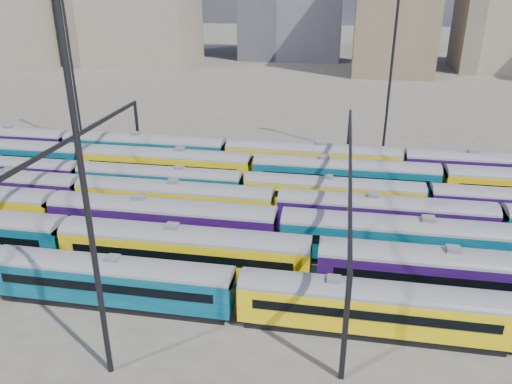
# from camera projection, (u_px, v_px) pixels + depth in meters

# --- Properties ---
(ground) EXTENTS (500.00, 500.00, 0.00)m
(ground) POSITION_uv_depth(u_px,v_px,m) (248.00, 227.00, 52.07)
(ground) COLOR #46423B
(ground) RESTS_ON ground
(rake_1) EXTENTS (153.97, 3.21, 5.42)m
(rake_1) POSITION_uv_depth(u_px,v_px,m) (456.00, 270.00, 38.95)
(rake_1) COLOR black
(rake_1) RESTS_ON ground
(rake_2) EXTENTS (134.12, 3.27, 5.52)m
(rake_2) POSITION_uv_depth(u_px,v_px,m) (279.00, 226.00, 45.78)
(rake_2) COLOR black
(rake_2) RESTS_ON ground
(rake_3) EXTENTS (127.67, 3.11, 5.25)m
(rake_3) POSITION_uv_depth(u_px,v_px,m) (276.00, 205.00, 50.52)
(rake_3) COLOR black
(rake_3) RESTS_ON ground
(rake_4) EXTENTS (98.45, 2.89, 4.85)m
(rake_4) POSITION_uv_depth(u_px,v_px,m) (333.00, 191.00, 54.24)
(rake_4) COLOR black
(rake_4) RESTS_ON ground
(rake_5) EXTENTS (109.24, 3.20, 5.40)m
(rake_5) POSITION_uv_depth(u_px,v_px,m) (344.00, 173.00, 58.47)
(rake_5) COLOR black
(rake_5) RESTS_ON ground
(rake_6) EXTENTS (134.43, 3.28, 5.53)m
(rake_6) POSITION_uv_depth(u_px,v_px,m) (226.00, 152.00, 65.43)
(rake_6) COLOR black
(rake_6) RESTS_ON ground
(gantry_1) EXTENTS (0.35, 40.35, 8.03)m
(gantry_1) POSITION_uv_depth(u_px,v_px,m) (61.00, 154.00, 52.57)
(gantry_1) COLOR black
(gantry_1) RESTS_ON ground
(gantry_2) EXTENTS (0.35, 40.35, 8.03)m
(gantry_2) POSITION_uv_depth(u_px,v_px,m) (349.00, 172.00, 47.81)
(gantry_2) COLOR black
(gantry_2) RESTS_ON ground
(mast_1) EXTENTS (1.40, 0.50, 25.60)m
(mast_1) POSITION_uv_depth(u_px,v_px,m) (70.00, 54.00, 71.25)
(mast_1) COLOR black
(mast_1) RESTS_ON ground
(mast_2) EXTENTS (1.40, 0.50, 25.60)m
(mast_2) POSITION_uv_depth(u_px,v_px,m) (82.00, 173.00, 27.45)
(mast_2) COLOR black
(mast_2) RESTS_ON ground
(mast_3) EXTENTS (1.40, 0.50, 25.60)m
(mast_3) POSITION_uv_depth(u_px,v_px,m) (392.00, 60.00, 65.92)
(mast_3) COLOR black
(mast_3) RESTS_ON ground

